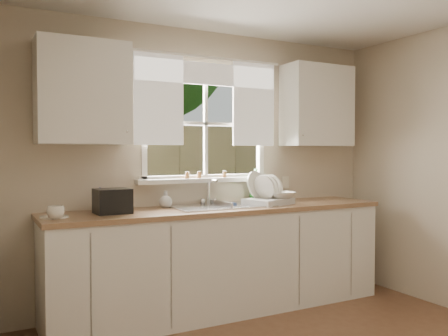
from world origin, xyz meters
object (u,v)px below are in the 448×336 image
soap_bottle_a (256,185)px  cup (56,213)px  dish_rack (267,197)px  black_appliance (112,201)px

soap_bottle_a → cup: 1.89m
dish_rack → black_appliance: bearing=178.7°
dish_rack → cup: bearing=-177.0°
cup → black_appliance: 0.46m
black_appliance → cup: bearing=-165.7°
dish_rack → soap_bottle_a: size_ratio=1.53×
cup → black_appliance: size_ratio=0.46×
dish_rack → soap_bottle_a: bearing=88.9°
soap_bottle_a → cup: bearing=-153.8°
soap_bottle_a → black_appliance: soap_bottle_a is taller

